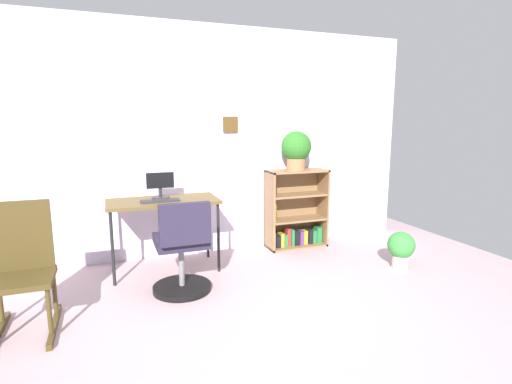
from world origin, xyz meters
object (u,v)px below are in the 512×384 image
at_px(desk, 163,206).
at_px(bookshelf_low, 295,213).
at_px(keyboard, 160,201).
at_px(rocking_chair, 22,267).
at_px(monitor, 160,185).
at_px(potted_plant_floor, 401,248).
at_px(office_chair, 182,254).
at_px(potted_plant_on_shelf, 296,149).

bearing_deg(desk, bookshelf_low, 9.67).
height_order(keyboard, rocking_chair, rocking_chair).
distance_m(desk, bookshelf_low, 1.64).
xyz_separation_m(desk, monitor, (-0.01, 0.10, 0.19)).
bearing_deg(desk, potted_plant_floor, -19.26).
bearing_deg(keyboard, rocking_chair, -145.99).
relative_size(keyboard, potted_plant_floor, 0.96).
bearing_deg(rocking_chair, office_chair, 9.09).
distance_m(monitor, rocking_chair, 1.49).
distance_m(keyboard, bookshelf_low, 1.71).
height_order(keyboard, potted_plant_on_shelf, potted_plant_on_shelf).
xyz_separation_m(monitor, keyboard, (-0.03, -0.19, -0.12)).
distance_m(rocking_chair, potted_plant_on_shelf, 2.96).
relative_size(monitor, potted_plant_on_shelf, 0.60).
relative_size(desk, bookshelf_low, 1.16).
height_order(desk, keyboard, keyboard).
xyz_separation_m(monitor, potted_plant_floor, (2.30, -0.90, -0.65)).
bearing_deg(office_chair, rocking_chair, -170.91).
bearing_deg(bookshelf_low, keyboard, -167.60).
height_order(desk, bookshelf_low, bookshelf_low).
xyz_separation_m(rocking_chair, bookshelf_low, (2.71, 1.08, -0.06)).
bearing_deg(desk, rocking_chair, -143.87).
bearing_deg(bookshelf_low, desk, -170.33).
height_order(monitor, keyboard, monitor).
bearing_deg(monitor, keyboard, -98.99).
bearing_deg(office_chair, keyboard, 101.06).
bearing_deg(potted_plant_floor, desk, 160.74).
bearing_deg(potted_plant_on_shelf, rocking_chair, -159.00).
relative_size(office_chair, potted_plant_on_shelf, 1.87).
height_order(bookshelf_low, potted_plant_floor, bookshelf_low).
bearing_deg(keyboard, potted_plant_on_shelf, 10.71).
relative_size(office_chair, bookshelf_low, 0.91).
height_order(rocking_chair, potted_plant_floor, rocking_chair).
height_order(keyboard, potted_plant_floor, keyboard).
xyz_separation_m(rocking_chair, potted_plant_floor, (3.40, 0.01, -0.25)).
bearing_deg(rocking_chair, keyboard, 34.01).
distance_m(keyboard, potted_plant_floor, 2.49).
xyz_separation_m(desk, potted_plant_floor, (2.29, -0.80, -0.45)).
height_order(office_chair, potted_plant_on_shelf, potted_plant_on_shelf).
distance_m(office_chair, rocking_chair, 1.20).
bearing_deg(bookshelf_low, rocking_chair, -158.17).
bearing_deg(monitor, office_chair, -84.05).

